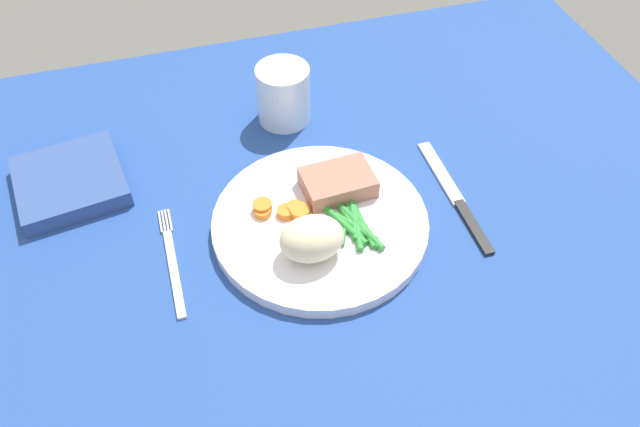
{
  "coord_description": "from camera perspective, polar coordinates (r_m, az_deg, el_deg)",
  "views": [
    {
      "loc": [
        -10.58,
        -47.35,
        61.3
      ],
      "look_at": [
        3.8,
        1.29,
        4.6
      ],
      "focal_mm": 35.3,
      "sensor_mm": 36.0,
      "label": 1
    }
  ],
  "objects": [
    {
      "name": "water_glass",
      "position": [
        0.91,
        -3.32,
        10.42
      ],
      "size": [
        7.59,
        7.59,
        8.47
      ],
      "color": "silver",
      "rests_on": "dining_table"
    },
    {
      "name": "napkin",
      "position": [
        0.88,
        -21.72,
        2.73
      ],
      "size": [
        15.08,
        15.04,
        2.34
      ],
      "primitive_type": "cube",
      "rotation": [
        0.0,
        0.0,
        0.15
      ],
      "color": "#334C8C",
      "rests_on": "dining_table"
    },
    {
      "name": "dining_table",
      "position": [
        0.77,
        -2.43,
        -3.06
      ],
      "size": [
        120.0,
        90.0,
        2.0
      ],
      "color": "#234793",
      "rests_on": "ground"
    },
    {
      "name": "knife",
      "position": [
        0.83,
        12.2,
        1.41
      ],
      "size": [
        1.7,
        20.5,
        0.64
      ],
      "rotation": [
        0.0,
        0.0,
        0.03
      ],
      "color": "black",
      "rests_on": "dining_table"
    },
    {
      "name": "fork",
      "position": [
        0.76,
        -13.25,
        -4.24
      ],
      "size": [
        1.44,
        16.6,
        0.4
      ],
      "rotation": [
        0.0,
        0.0,
        0.02
      ],
      "color": "silver",
      "rests_on": "dining_table"
    },
    {
      "name": "green_beans",
      "position": [
        0.76,
        3.14,
        -0.85
      ],
      "size": [
        5.57,
        10.58,
        0.88
      ],
      "color": "#2D8C38",
      "rests_on": "dinner_plate"
    },
    {
      "name": "mashed_potatoes",
      "position": [
        0.71,
        -0.75,
        -2.3
      ],
      "size": [
        7.52,
        5.75,
        5.2
      ],
      "primitive_type": "ellipsoid",
      "color": "beige",
      "rests_on": "dinner_plate"
    },
    {
      "name": "meat_portion",
      "position": [
        0.79,
        1.63,
        2.83
      ],
      "size": [
        9.14,
        6.64,
        2.51
      ],
      "primitive_type": "cube",
      "rotation": [
        0.0,
        0.0,
        0.05
      ],
      "color": "#A86B56",
      "rests_on": "dinner_plate"
    },
    {
      "name": "dinner_plate",
      "position": [
        0.77,
        0.0,
        -0.89
      ],
      "size": [
        26.61,
        26.61,
        1.6
      ],
      "primitive_type": "cylinder",
      "color": "white",
      "rests_on": "dining_table"
    },
    {
      "name": "carrot_slices",
      "position": [
        0.77,
        -3.54,
        0.32
      ],
      "size": [
        6.64,
        4.53,
        1.22
      ],
      "color": "orange",
      "rests_on": "dinner_plate"
    }
  ]
}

